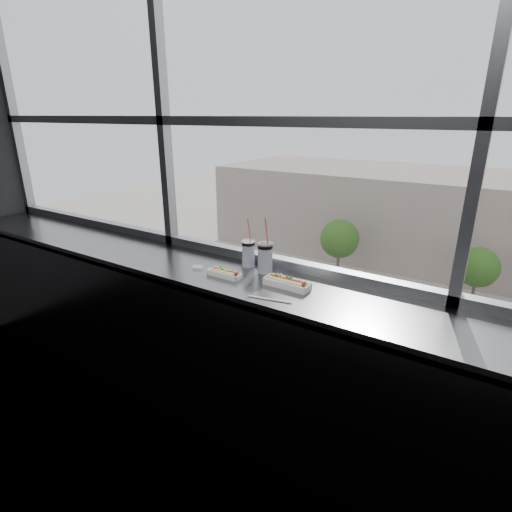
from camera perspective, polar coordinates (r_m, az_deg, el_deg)
The scene contains 20 objects.
wall_back_lower at distance 2.85m, azimuth 3.94°, elevation -11.97°, with size 6.00×6.00×0.00m, color black.
window_glass at distance 2.46m, azimuth 5.22°, elevation 25.58°, with size 6.00×6.00×0.00m, color silver.
window_mullions at distance 2.45m, azimuth 4.98°, elevation 25.63°, with size 6.00×0.08×2.40m, color gray, non-canonical shape.
counter at distance 2.40m, azimuth 1.04°, elevation -4.28°, with size 6.00×0.55×0.06m, color gray.
counter_fascia at distance 2.48m, azimuth -2.27°, elevation -17.41°, with size 6.00×0.04×1.04m, color gray.
hotdog_tray_left at distance 2.45m, azimuth -4.54°, elevation -2.45°, with size 0.23×0.08×0.06m.
hotdog_tray_right at distance 2.30m, azimuth 4.41°, elevation -3.81°, with size 0.28×0.10×0.07m.
soda_cup_left at distance 2.59m, azimuth -1.09°, elevation 0.57°, with size 0.09×0.09×0.33m.
soda_cup_right at distance 2.48m, azimuth 1.32°, elevation -0.03°, with size 0.10×0.10×0.37m.
loose_straw at distance 2.15m, azimuth 1.92°, elevation -6.20°, with size 0.01×0.01×0.25m, color white.
wrapper at distance 2.60m, azimuth -8.35°, elevation -1.52°, with size 0.09×0.06×0.02m, color silver.
plaza_ground at distance 47.49m, azimuth 29.78°, elevation 0.97°, with size 120.00×120.00×0.00m, color #AEA697.
street_asphalt at distance 25.71m, azimuth 25.91°, elevation -13.04°, with size 80.00×10.00×0.06m, color black.
far_sidewalk at distance 32.86m, azimuth 27.83°, elevation -6.21°, with size 80.00×6.00×0.04m, color #AEA697.
far_building at distance 41.17m, azimuth 30.16°, elevation 4.21°, with size 50.00×14.00×8.00m, color gray.
car_far_a at distance 31.17m, azimuth 7.26°, elevation -3.22°, with size 5.98×2.49×1.99m, color black.
car_near_c at distance 21.79m, azimuth 23.03°, elevation -15.38°, with size 6.38×2.66×2.13m, color maroon.
car_near_b at distance 22.68m, azimuth 10.99°, elevation -12.55°, with size 6.36×2.65×2.12m, color black.
tree_left at distance 33.53m, azimuth 11.85°, elevation 2.40°, with size 3.20×3.20×4.99m.
tree_center at distance 31.79m, azimuth 29.13°, elevation -1.44°, with size 2.82×2.82×4.41m.
Camera 1 is at (1.14, -0.65, 2.04)m, focal length 28.00 mm.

